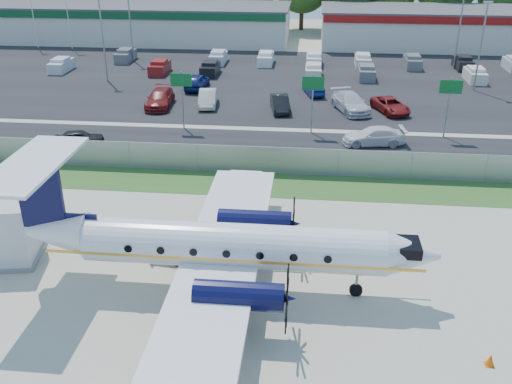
# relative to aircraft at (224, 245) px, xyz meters

# --- Properties ---
(ground) EXTENTS (170.00, 170.00, 0.00)m
(ground) POSITION_rel_aircraft_xyz_m (0.90, 0.25, -2.44)
(ground) COLOR #B6B19A
(ground) RESTS_ON ground
(grass_verge) EXTENTS (170.00, 4.00, 0.02)m
(grass_verge) POSITION_rel_aircraft_xyz_m (0.90, 12.25, -2.43)
(grass_verge) COLOR #2D561E
(grass_verge) RESTS_ON ground
(access_road) EXTENTS (170.00, 8.00, 0.02)m
(access_road) POSITION_rel_aircraft_xyz_m (0.90, 19.25, -2.42)
(access_road) COLOR black
(access_road) RESTS_ON ground
(parking_lot) EXTENTS (170.00, 32.00, 0.02)m
(parking_lot) POSITION_rel_aircraft_xyz_m (0.90, 40.25, -2.42)
(parking_lot) COLOR black
(parking_lot) RESTS_ON ground
(perimeter_fence) EXTENTS (120.00, 0.06, 1.99)m
(perimeter_fence) POSITION_rel_aircraft_xyz_m (0.90, 14.25, -1.43)
(perimeter_fence) COLOR gray
(perimeter_fence) RESTS_ON ground
(building_west) EXTENTS (46.40, 12.40, 5.24)m
(building_west) POSITION_rel_aircraft_xyz_m (-23.10, 62.23, 0.19)
(building_west) COLOR silver
(building_west) RESTS_ON ground
(building_east) EXTENTS (44.40, 12.40, 5.24)m
(building_east) POSITION_rel_aircraft_xyz_m (26.90, 62.23, 0.19)
(building_east) COLOR silver
(building_east) RESTS_ON ground
(sign_left) EXTENTS (1.80, 0.26, 5.00)m
(sign_left) POSITION_rel_aircraft_xyz_m (-7.10, 23.16, 1.18)
(sign_left) COLOR gray
(sign_left) RESTS_ON ground
(sign_mid) EXTENTS (1.80, 0.26, 5.00)m
(sign_mid) POSITION_rel_aircraft_xyz_m (3.90, 23.16, 1.18)
(sign_mid) COLOR gray
(sign_mid) RESTS_ON ground
(sign_right) EXTENTS (1.80, 0.26, 5.00)m
(sign_right) POSITION_rel_aircraft_xyz_m (14.90, 23.16, 1.18)
(sign_right) COLOR gray
(sign_right) RESTS_ON ground
(flagpole_west) EXTENTS (1.06, 0.12, 10.00)m
(flagpole_west) POSITION_rel_aircraft_xyz_m (-35.02, 55.25, 3.21)
(flagpole_west) COLOR silver
(flagpole_west) RESTS_ON ground
(flagpole_east) EXTENTS (1.06, 0.12, 10.00)m
(flagpole_east) POSITION_rel_aircraft_xyz_m (-30.02, 55.25, 3.21)
(flagpole_east) COLOR silver
(flagpole_east) RESTS_ON ground
(light_pole_nw) EXTENTS (0.90, 0.35, 9.09)m
(light_pole_nw) POSITION_rel_aircraft_xyz_m (-19.10, 38.25, 2.80)
(light_pole_nw) COLOR gray
(light_pole_nw) RESTS_ON ground
(light_pole_ne) EXTENTS (0.90, 0.35, 9.09)m
(light_pole_ne) POSITION_rel_aircraft_xyz_m (20.90, 38.25, 2.80)
(light_pole_ne) COLOR gray
(light_pole_ne) RESTS_ON ground
(light_pole_sw) EXTENTS (0.90, 0.35, 9.09)m
(light_pole_sw) POSITION_rel_aircraft_xyz_m (-19.10, 48.25, 2.80)
(light_pole_sw) COLOR gray
(light_pole_sw) RESTS_ON ground
(light_pole_se) EXTENTS (0.90, 0.35, 9.09)m
(light_pole_se) POSITION_rel_aircraft_xyz_m (20.90, 48.25, 2.80)
(light_pole_se) COLOR gray
(light_pole_se) RESTS_ON ground
(tree_line) EXTENTS (112.00, 6.00, 14.00)m
(tree_line) POSITION_rel_aircraft_xyz_m (0.90, 74.25, -2.44)
(tree_line) COLOR #244D16
(tree_line) RESTS_ON ground
(aircraft) EXTENTS (20.17, 19.94, 6.31)m
(aircraft) POSITION_rel_aircraft_xyz_m (0.00, 0.00, 0.00)
(aircraft) COLOR silver
(aircraft) RESTS_ON ground
(pushback_tug) EXTENTS (2.63, 2.23, 1.26)m
(pushback_tug) POSITION_rel_aircraft_xyz_m (-0.74, -1.24, -1.83)
(pushback_tug) COLOR silver
(pushback_tug) RESTS_ON ground
(baggage_cart_near) EXTENTS (2.01, 1.35, 0.99)m
(baggage_cart_near) POSITION_rel_aircraft_xyz_m (-3.35, 2.26, -1.98)
(baggage_cart_near) COLOR gray
(baggage_cart_near) RESTS_ON ground
(service_container) EXTENTS (3.56, 3.56, 3.39)m
(service_container) POSITION_rel_aircraft_xyz_m (-11.76, 1.53, -0.86)
(service_container) COLOR silver
(service_container) RESTS_ON ground
(cone_nose) EXTENTS (0.38, 0.38, 0.53)m
(cone_nose) POSITION_rel_aircraft_xyz_m (11.49, -4.25, -2.18)
(cone_nose) COLOR #D85806
(cone_nose) RESTS_ON ground
(cone_starboard_wing) EXTENTS (0.38, 0.38, 0.55)m
(cone_starboard_wing) POSITION_rel_aircraft_xyz_m (-0.25, 11.18, -2.18)
(cone_starboard_wing) COLOR #D85806
(cone_starboard_wing) RESTS_ON ground
(road_car_west) EXTENTS (4.11, 2.64, 1.30)m
(road_car_west) POSITION_rel_aircraft_xyz_m (-14.48, 18.25, -2.44)
(road_car_west) COLOR black
(road_car_west) RESTS_ON ground
(road_car_mid) EXTENTS (5.17, 2.66, 1.43)m
(road_car_mid) POSITION_rel_aircraft_xyz_m (8.91, 20.85, -2.44)
(road_car_mid) COLOR silver
(road_car_mid) RESTS_ON ground
(parked_car_a) EXTENTS (2.59, 5.66, 1.60)m
(parked_car_a) POSITION_rel_aircraft_xyz_m (-10.75, 29.31, -2.44)
(parked_car_a) COLOR maroon
(parked_car_a) RESTS_ON ground
(parked_car_b) EXTENTS (2.15, 4.81, 1.53)m
(parked_car_b) POSITION_rel_aircraft_xyz_m (-6.20, 30.03, -2.44)
(parked_car_b) COLOR beige
(parked_car_b) RESTS_ON ground
(parked_car_c) EXTENTS (2.29, 4.68, 1.48)m
(parked_car_c) POSITION_rel_aircraft_xyz_m (0.89, 29.12, -2.44)
(parked_car_c) COLOR black
(parked_car_c) RESTS_ON ground
(parked_car_d) EXTENTS (4.09, 6.20, 1.67)m
(parked_car_d) POSITION_rel_aircraft_xyz_m (7.49, 29.67, -2.44)
(parked_car_d) COLOR silver
(parked_car_d) RESTS_ON ground
(parked_car_e) EXTENTS (3.81, 5.34, 1.35)m
(parked_car_e) POSITION_rel_aircraft_xyz_m (11.23, 29.70, -2.44)
(parked_car_e) COLOR maroon
(parked_car_e) RESTS_ON ground
(parked_car_f) EXTENTS (2.23, 4.95, 1.65)m
(parked_car_f) POSITION_rel_aircraft_xyz_m (-8.43, 35.96, -2.44)
(parked_car_f) COLOR navy
(parked_car_f) RESTS_ON ground
(parked_car_g) EXTENTS (2.45, 4.41, 1.38)m
(parked_car_g) POSITION_rel_aircraft_xyz_m (3.97, 35.11, -2.44)
(parked_car_g) COLOR navy
(parked_car_g) RESTS_ON ground
(far_parking_rows) EXTENTS (56.00, 10.00, 1.60)m
(far_parking_rows) POSITION_rel_aircraft_xyz_m (0.90, 45.25, -2.44)
(far_parking_rows) COLOR gray
(far_parking_rows) RESTS_ON ground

